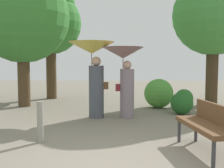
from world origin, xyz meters
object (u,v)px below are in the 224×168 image
at_px(person_right, 124,67).
at_px(tree_near_right, 214,7).
at_px(park_bench, 209,123).
at_px(tree_near_left, 22,8).
at_px(tree_mid_left, 50,17).
at_px(person_left, 93,62).
at_px(path_marker_post, 40,122).

xyz_separation_m(person_right, tree_near_right, (3.40, 2.72, 2.19)).
distance_m(person_right, park_bench, 3.40).
xyz_separation_m(park_bench, tree_near_left, (-4.83, 4.92, 2.93)).
height_order(person_right, tree_mid_left, tree_mid_left).
height_order(park_bench, tree_near_right, tree_near_right).
bearing_deg(tree_near_right, park_bench, -109.90).
distance_m(person_left, tree_near_left, 3.79).
bearing_deg(tree_near_right, person_left, -147.25).
distance_m(tree_mid_left, path_marker_post, 7.36).
bearing_deg(tree_near_left, park_bench, -45.51).
relative_size(person_left, park_bench, 1.36).
bearing_deg(person_right, tree_near_right, -49.49).
xyz_separation_m(person_left, path_marker_post, (-0.82, -2.41, -1.15)).
relative_size(person_left, tree_mid_left, 0.41).
distance_m(tree_near_right, path_marker_post, 7.93).
bearing_deg(path_marker_post, park_bench, -10.41).
relative_size(person_right, park_bench, 1.27).
bearing_deg(person_right, park_bench, -154.08).
relative_size(tree_mid_left, path_marker_post, 6.46).
height_order(tree_near_right, tree_mid_left, tree_near_right).
height_order(person_left, tree_mid_left, tree_mid_left).
bearing_deg(tree_near_left, person_left, -36.63).
bearing_deg(park_bench, person_left, -151.26).
xyz_separation_m(person_right, tree_mid_left, (-3.05, 4.11, 2.07)).
relative_size(person_right, tree_near_left, 0.37).
distance_m(park_bench, path_marker_post, 3.07).
height_order(tree_near_left, path_marker_post, tree_near_left).
distance_m(person_right, path_marker_post, 3.14).
bearing_deg(tree_mid_left, tree_near_right, -12.16).
relative_size(tree_near_right, tree_mid_left, 1.06).
bearing_deg(path_marker_post, person_right, 55.26).
distance_m(tree_near_left, tree_near_right, 6.94).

